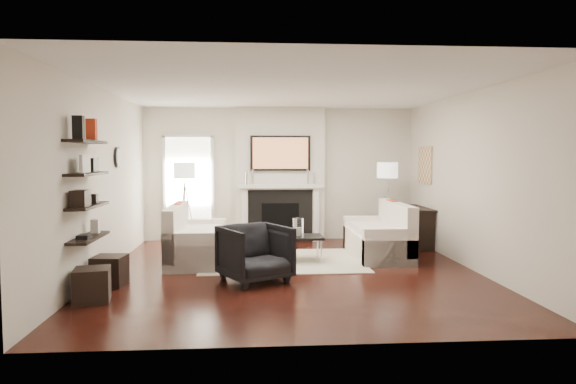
{
  "coord_description": "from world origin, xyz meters",
  "views": [
    {
      "loc": [
        -0.59,
        -7.53,
        1.72
      ],
      "look_at": [
        0.0,
        0.6,
        1.15
      ],
      "focal_mm": 32.0,
      "sensor_mm": 36.0,
      "label": 1
    }
  ],
  "objects": [
    {
      "name": "candlestick_r_short",
      "position": [
        0.68,
        2.7,
        1.27
      ],
      "size": [
        0.04,
        0.04,
        0.24
      ],
      "primitive_type": "cylinder",
      "color": "silver",
      "rests_on": "mantel_shelf"
    },
    {
      "name": "chimney_breast",
      "position": [
        0.0,
        2.88,
        1.35
      ],
      "size": [
        1.8,
        0.25,
        2.7
      ],
      "primitive_type": "cube",
      "color": "silver",
      "rests_on": "floor"
    },
    {
      "name": "fireplace_surround",
      "position": [
        0.0,
        2.74,
        0.52
      ],
      "size": [
        1.3,
        0.02,
        1.04
      ],
      "primitive_type": "cube",
      "color": "black",
      "rests_on": "floor"
    },
    {
      "name": "clock_face",
      "position": [
        -2.71,
        0.9,
        1.7
      ],
      "size": [
        0.01,
        0.29,
        0.29
      ],
      "primitive_type": "cylinder",
      "rotation": [
        0.0,
        1.57,
        0.0
      ],
      "color": "white",
      "rests_on": "clock_rim"
    },
    {
      "name": "wall_art",
      "position": [
        2.73,
        2.05,
        1.55
      ],
      "size": [
        0.03,
        0.7,
        0.7
      ],
      "primitive_type": "cube",
      "color": "tan",
      "rests_on": "wall_right"
    },
    {
      "name": "door_trim_top",
      "position": [
        -1.85,
        2.96,
        2.13
      ],
      "size": [
        1.02,
        0.06,
        0.06
      ],
      "primitive_type": "cube",
      "color": "white",
      "rests_on": "wall_back"
    },
    {
      "name": "copper_bowl",
      "position": [
        -0.22,
        0.74,
        0.45
      ],
      "size": [
        0.33,
        0.33,
        0.06
      ],
      "primitive_type": "cylinder",
      "color": "#A8681C",
      "rests_on": "coffee_table"
    },
    {
      "name": "loveseat_right_base",
      "position": [
        1.57,
        1.05,
        0.21
      ],
      "size": [
        0.85,
        1.8,
        0.42
      ],
      "primitive_type": "cube",
      "color": "white",
      "rests_on": "floor"
    },
    {
      "name": "loveseat_right_arm_s",
      "position": [
        1.57,
        1.86,
        0.3
      ],
      "size": [
        0.85,
        0.18,
        0.6
      ],
      "primitive_type": "cube",
      "color": "white",
      "rests_on": "floor"
    },
    {
      "name": "hurricane_glass",
      "position": [
        0.18,
        0.74,
        0.56
      ],
      "size": [
        0.18,
        0.18,
        0.31
      ],
      "primitive_type": "cylinder",
      "color": "white",
      "rests_on": "coffee_table"
    },
    {
      "name": "door_trim_l",
      "position": [
        -2.33,
        2.96,
        1.05
      ],
      "size": [
        0.06,
        0.06,
        2.16
      ],
      "primitive_type": "cube",
      "color": "white",
      "rests_on": "floor"
    },
    {
      "name": "loveseat_left_arm_s",
      "position": [
        -1.47,
        1.65,
        0.3
      ],
      "size": [
        0.85,
        0.18,
        0.6
      ],
      "primitive_type": "cube",
      "color": "white",
      "rests_on": "floor"
    },
    {
      "name": "lamp_right_shade",
      "position": [
        2.05,
        2.23,
        1.45
      ],
      "size": [
        0.4,
        0.4,
        0.3
      ],
      "primitive_type": "cylinder",
      "color": "white",
      "rests_on": "lamp_right_post"
    },
    {
      "name": "tv_screen",
      "position": [
        0.0,
        2.68,
        1.78
      ],
      "size": [
        1.1,
        0.0,
        0.62
      ],
      "primitive_type": "cube",
      "color": "#BF723F",
      "rests_on": "tv_body"
    },
    {
      "name": "decor_magfile_b",
      "position": [
        -2.62,
        -0.78,
        2.06
      ],
      "size": [
        0.12,
        0.1,
        0.28
      ],
      "primitive_type": "cube",
      "color": "#B93216",
      "rests_on": "shelf_top"
    },
    {
      "name": "loveseat_right_cushion",
      "position": [
        1.52,
        1.05,
        0.47
      ],
      "size": [
        0.63,
        1.44,
        0.1
      ],
      "primitive_type": "cube",
      "color": "white",
      "rests_on": "loveseat_right_base"
    },
    {
      "name": "loveseat_left_cushion",
      "position": [
        -1.42,
        0.84,
        0.47
      ],
      "size": [
        0.63,
        1.44,
        0.1
      ],
      "primitive_type": "cube",
      "color": "white",
      "rests_on": "loveseat_left_base"
    },
    {
      "name": "candlestick_r_tall",
      "position": [
        0.55,
        2.7,
        1.3
      ],
      "size": [
        0.04,
        0.04,
        0.3
      ],
      "primitive_type": "cylinder",
      "color": "silver",
      "rests_on": "mantel_shelf"
    },
    {
      "name": "door_trim_r",
      "position": [
        -1.37,
        2.96,
        1.05
      ],
      "size": [
        0.06,
        0.06,
        2.16
      ],
      "primitive_type": "cube",
      "color": "white",
      "rests_on": "floor"
    },
    {
      "name": "pillow_right_orange",
      "position": [
        1.9,
        1.35,
        0.73
      ],
      "size": [
        0.1,
        0.42,
        0.42
      ],
      "primitive_type": "cube",
      "color": "#B93216",
      "rests_on": "loveseat_right_cushion"
    },
    {
      "name": "candlestick_l_tall",
      "position": [
        -0.55,
        2.7,
        1.3
      ],
      "size": [
        0.04,
        0.04,
        0.3
      ],
      "primitive_type": "cylinder",
      "color": "silver",
      "rests_on": "mantel_shelf"
    },
    {
      "name": "mantel_pilaster_l",
      "position": [
        -0.72,
        2.71,
        0.55
      ],
      "size": [
        0.12,
        0.08,
        1.1
      ],
      "primitive_type": "cube",
      "color": "white",
      "rests_on": "floor"
    },
    {
      "name": "lamp_right_leg_c",
      "position": [
        1.99,
        2.14,
        0.6
      ],
      "size": [
        0.14,
        0.22,
        1.23
      ],
      "primitive_type": "cylinder",
      "rotation": [
        0.18,
        0.0,
        2.62
      ],
      "color": "silver",
      "rests_on": "floor"
    },
    {
      "name": "ottoman_near",
      "position": [
        -2.47,
        -0.66,
        0.2
      ],
      "size": [
        0.44,
        0.44,
        0.4
      ],
      "primitive_type": "cube",
      "rotation": [
        0.0,
        0.0,
        -0.09
      ],
      "color": "black",
      "rests_on": "floor"
    },
    {
      "name": "decor_frame_b",
      "position": [
        -2.62,
        -0.68,
        1.61
      ],
      "size": [
        0.04,
        0.22,
        0.18
      ],
      "primitive_type": "cube",
      "color": "black",
      "rests_on": "shelf_upper"
    },
    {
      "name": "decor_magfile_a",
      "position": [
        -2.62,
        -1.27,
        2.06
      ],
      "size": [
        0.12,
        0.1,
        0.28
      ],
      "primitive_type": "cube",
      "color": "black",
      "rests_on": "shelf_top"
    },
    {
      "name": "lamp_left_leg_b",
      "position": [
        -1.91,
        2.42,
        0.6
      ],
      "size": [
        0.14,
        0.22,
        1.23
      ],
      "primitive_type": "cylinder",
      "rotation": [
        0.18,
        0.0,
        0.52
      ],
      "color": "silver",
      "rests_on": "floor"
    },
    {
      "name": "rug",
      "position": [
        -0.08,
        0.78,
        0.01
      ],
      "size": [
        2.6,
        2.0,
        0.01
      ],
      "primitive_type": "cube",
      "color": "#BDB29B",
      "rests_on": "floor"
    },
    {
      "name": "armchair",
      "position": [
        -0.54,
        -0.55,
        0.43
      ],
      "size": [
        1.1,
        1.08,
        0.85
      ],
      "primitive_type": "imported",
      "rotation": [
        0.0,
        0.0,
        0.49
      ],
      "color": "black",
      "rests_on": "floor"
    },
    {
      "name": "loveseat_right_back",
      "position": [
        1.9,
        1.05,
        0.53
      ],
      "size": [
        0.18,
        1.8,
        0.8
      ],
      "primitive_type": "cube",
      "color": "white",
      "rests_on": "floor"
    },
    {
      "name": "ottoman_far",
      "position": [
        -2.47,
        -1.41,
        0.2
      ],
      "size": [
        0.46,
        0.46,
        0.4
      ],
      "primitive_type": "cube",
      "rotation": [
        0.0,
        0.0,
        0.18
      ],
      "color": "black",
      "rests_on": "floor"
    },
    {
      "name": "loveseat_left_arm_n",
      "position": [
        -1.47,
        0.03,
        0.3
      ],
      "size": [
        0.85,
        0.18,
        0.6
      ],
      "primitive_type": "cube",
      "color": "white",
      "rests_on": "floor"
    },
    {
      "name": "clock_rim",
      "position": [
        -2.73,
        0.9,
        1.7
      ],
      "size": [
        0.04,
        0.34,
        0.34
      ],
      "primitive_type": "cylinder",
      "rotation": [
        0.0,
        1.57,
        0.0
      ],
      "color": "black",
      "rests_on": "wall_left"
    },
    {
      "name": "decor_box_tall",
      "position": [
        -2.62,
        -0.72,
        0.81
      ],
      "size": [
        0.1,
        0.1,
        0.18
      ],
      "primitive_type": "cube",
      "color": "white",
      "rests_on": "shelf_bottom"
    },
    {
      "name": "shelf_upper",
      "position": [
        -2.62,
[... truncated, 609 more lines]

